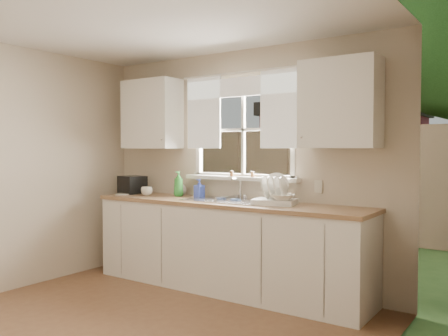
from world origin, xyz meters
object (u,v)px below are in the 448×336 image
Objects in this scene: cup at (147,191)px; soap_bottle_a at (179,184)px; dish_rack at (275,196)px; black_appliance at (132,185)px.

soap_bottle_a is at bearing 17.94° from cup.
soap_bottle_a is (-1.27, 0.08, 0.06)m from dish_rack.
soap_bottle_a is at bearing 17.01° from black_appliance.
dish_rack is at bearing -5.28° from soap_bottle_a.
dish_rack is 1.95m from black_appliance.
soap_bottle_a reaches higher than cup.
cup is 0.45× the size of black_appliance.
soap_bottle_a is 0.39m from cup.
black_appliance is (-1.95, 0.03, 0.03)m from dish_rack.
black_appliance is (-0.33, 0.10, 0.05)m from cup.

